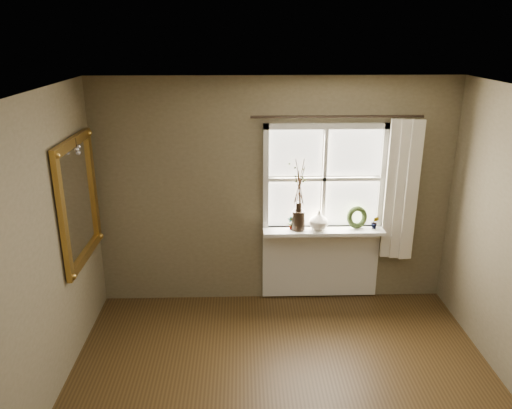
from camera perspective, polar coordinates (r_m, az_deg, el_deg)
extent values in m
plane|color=silver|center=(3.12, 5.15, 11.08)|extent=(4.50, 4.50, 0.00)
cube|color=brown|center=(5.65, 2.09, 1.36)|extent=(4.00, 0.10, 2.60)
cube|color=silver|center=(5.78, 7.55, -2.72)|extent=(1.36, 0.06, 0.06)
cube|color=silver|center=(5.45, 8.09, 8.85)|extent=(1.36, 0.06, 0.06)
cube|color=silver|center=(5.52, 1.13, 2.87)|extent=(0.06, 0.06, 1.24)
cube|color=silver|center=(5.73, 14.24, 2.89)|extent=(0.06, 0.06, 1.24)
cube|color=silver|center=(5.59, 7.81, 2.90)|extent=(1.24, 0.05, 0.04)
cube|color=silver|center=(5.59, 7.81, 2.90)|extent=(0.04, 0.05, 1.12)
cube|color=white|center=(5.49, 4.54, 5.91)|extent=(0.59, 0.01, 0.53)
cube|color=white|center=(5.60, 11.21, 5.87)|extent=(0.59, 0.01, 0.53)
cube|color=white|center=(5.66, 4.39, 0.09)|extent=(0.59, 0.01, 0.53)
cube|color=white|center=(5.76, 10.83, 0.16)|extent=(0.59, 0.01, 0.53)
cube|color=silver|center=(5.69, 7.71, -3.00)|extent=(1.36, 0.26, 0.04)
cube|color=silver|center=(5.96, 7.35, -6.51)|extent=(1.36, 0.04, 0.88)
cylinder|color=black|center=(5.60, 4.86, -1.81)|extent=(0.20, 0.20, 0.22)
imported|color=beige|center=(5.63, 7.20, -1.77)|extent=(0.26, 0.26, 0.22)
torus|color=#2D3E1B|center=(5.75, 11.45, -1.69)|extent=(0.28, 0.19, 0.27)
imported|color=#2D3E1B|center=(5.60, 4.01, -2.15)|extent=(0.09, 0.07, 0.15)
imported|color=#2D3E1B|center=(5.77, 13.44, -2.00)|extent=(0.10, 0.10, 0.15)
cube|color=silver|center=(5.74, 16.21, 1.52)|extent=(0.36, 0.12, 1.59)
cylinder|color=black|center=(5.40, 9.30, 9.88)|extent=(1.84, 0.03, 0.03)
cube|color=white|center=(5.17, -19.68, 0.39)|extent=(0.02, 0.86, 1.06)
cube|color=#A57A31|center=(5.02, -20.31, 6.63)|extent=(0.05, 1.04, 0.09)
cube|color=#A57A31|center=(5.37, -18.89, -5.45)|extent=(0.05, 1.04, 0.09)
cube|color=#A57A31|center=(4.74, -21.24, -1.48)|extent=(0.05, 0.09, 1.06)
cube|color=#A57A31|center=(5.60, -18.17, 1.97)|extent=(0.05, 0.09, 1.06)
sphere|color=silver|center=(4.99, -19.80, 5.97)|extent=(0.04, 0.04, 0.04)
sphere|color=silver|center=(5.03, -19.64, 5.61)|extent=(0.04, 0.04, 0.04)
sphere|color=silver|center=(5.04, -19.61, 6.24)|extent=(0.04, 0.04, 0.04)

